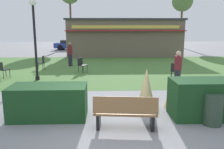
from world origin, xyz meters
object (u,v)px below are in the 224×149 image
(lamppost_mid, at_px, (34,30))
(tree_left_bg, at_px, (182,2))
(cafe_chair_north, at_px, (42,61))
(person_standing, at_px, (178,69))
(food_kiosk, at_px, (124,37))
(cafe_chair_east, at_px, (175,70))
(trash_bin, at_px, (213,109))
(cafe_chair_west, at_px, (82,64))
(parked_car_center_slot, at_px, (114,44))
(parked_car_west_slot, at_px, (72,45))
(cafe_chair_center, at_px, (3,69))
(park_bench, at_px, (125,112))
(person_strolling, at_px, (70,54))

(lamppost_mid, distance_m, tree_left_bg, 25.36)
(cafe_chair_north, bearing_deg, person_standing, -35.03)
(food_kiosk, bearing_deg, cafe_chair_east, -81.11)
(trash_bin, xyz_separation_m, food_kiosk, (-1.02, 16.94, 1.33))
(cafe_chair_west, xyz_separation_m, parked_car_center_slot, (2.65, 15.16, 0.12))
(cafe_chair_west, distance_m, parked_car_west_slot, 15.37)
(lamppost_mid, height_order, person_standing, lamppost_mid)
(food_kiosk, bearing_deg, cafe_chair_center, -125.90)
(lamppost_mid, height_order, tree_left_bg, tree_left_bg)
(lamppost_mid, xyz_separation_m, trash_bin, (6.54, -6.05, -2.15))
(park_bench, xyz_separation_m, trash_bin, (2.49, 0.22, -0.03))
(lamppost_mid, bearing_deg, person_standing, -16.04)
(lamppost_mid, bearing_deg, cafe_chair_north, 100.10)
(tree_left_bg, bearing_deg, parked_car_west_slot, -166.87)
(cafe_chair_center, distance_m, person_standing, 9.15)
(lamppost_mid, xyz_separation_m, tree_left_bg, (14.31, 20.63, 3.58))
(cafe_chair_west, xyz_separation_m, person_strolling, (-1.02, 2.41, 0.33))
(person_strolling, distance_m, parked_car_center_slot, 13.27)
(cafe_chair_east, bearing_deg, cafe_chair_north, 156.40)
(trash_bin, xyz_separation_m, tree_left_bg, (7.76, 26.68, 5.73))
(cafe_chair_west, bearing_deg, person_standing, -40.54)
(lamppost_mid, bearing_deg, parked_car_center_slot, 74.42)
(tree_left_bg, bearing_deg, lamppost_mid, -124.74)
(lamppost_mid, height_order, person_strolling, lamppost_mid)
(parked_car_center_slot, bearing_deg, cafe_chair_center, -112.14)
(cafe_chair_east, xyz_separation_m, parked_car_west_slot, (-7.65, 17.40, 0.12))
(park_bench, relative_size, cafe_chair_north, 1.96)
(cafe_chair_east, distance_m, parked_car_center_slot, 17.57)
(cafe_chair_east, xyz_separation_m, parked_car_center_slot, (-2.46, 17.40, 0.12))
(tree_left_bg, bearing_deg, food_kiosk, -132.07)
(trash_bin, distance_m, cafe_chair_north, 11.68)
(park_bench, xyz_separation_m, cafe_chair_center, (-6.04, 6.80, 0.05))
(person_strolling, bearing_deg, trash_bin, -104.88)
(trash_bin, distance_m, food_kiosk, 17.02)
(park_bench, relative_size, trash_bin, 1.95)
(cafe_chair_east, bearing_deg, cafe_chair_center, 175.52)
(food_kiosk, xyz_separation_m, person_strolling, (-4.39, -6.44, -0.92))
(parked_car_center_slot, distance_m, tree_left_bg, 11.53)
(trash_bin, distance_m, person_standing, 4.12)
(cafe_chair_west, distance_m, person_strolling, 2.64)
(food_kiosk, bearing_deg, person_standing, -84.25)
(trash_bin, height_order, cafe_chair_west, trash_bin)
(lamppost_mid, bearing_deg, cafe_chair_west, 43.55)
(cafe_chair_east, bearing_deg, cafe_chair_west, 156.38)
(cafe_chair_north, relative_size, parked_car_center_slot, 0.21)
(food_kiosk, xyz_separation_m, cafe_chair_west, (-3.37, -8.85, -1.25))
(trash_bin, height_order, food_kiosk, food_kiosk)
(food_kiosk, xyz_separation_m, person_standing, (1.29, -12.85, -0.92))
(food_kiosk, bearing_deg, parked_car_center_slot, 96.53)
(cafe_chair_north, xyz_separation_m, parked_car_center_slot, (5.37, 13.98, 0.12))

